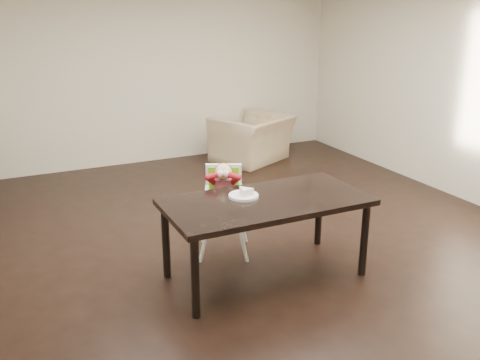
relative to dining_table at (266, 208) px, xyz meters
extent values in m
plane|color=black|center=(0.24, 0.61, -0.67)|extent=(7.00, 7.00, 0.00)
cube|color=beige|center=(0.24, 4.11, 0.68)|extent=(6.00, 0.02, 2.70)
cube|color=black|center=(0.00, 0.00, 0.05)|extent=(1.80, 0.90, 0.05)
cylinder|color=black|center=(-0.82, -0.37, -0.32)|extent=(0.07, 0.07, 0.70)
cylinder|color=black|center=(0.82, -0.37, -0.32)|extent=(0.07, 0.07, 0.70)
cylinder|color=black|center=(-0.82, 0.37, -0.32)|extent=(0.07, 0.07, 0.70)
cylinder|color=black|center=(0.82, 0.37, -0.32)|extent=(0.07, 0.07, 0.70)
cylinder|color=white|center=(-0.37, 0.53, -0.42)|extent=(0.05, 0.05, 0.49)
cylinder|color=white|center=(-0.05, 0.38, -0.42)|extent=(0.05, 0.05, 0.49)
cylinder|color=white|center=(-0.22, 0.85, -0.42)|extent=(0.05, 0.05, 0.49)
cylinder|color=white|center=(0.10, 0.70, -0.42)|extent=(0.05, 0.05, 0.49)
cube|color=white|center=(-0.14, 0.62, -0.18)|extent=(0.45, 0.44, 0.04)
cube|color=#69B316|center=(-0.14, 0.62, -0.15)|extent=(0.37, 0.36, 0.03)
cube|color=white|center=(-0.08, 0.74, 0.03)|extent=(0.34, 0.19, 0.37)
cube|color=#69B316|center=(-0.09, 0.72, 0.02)|extent=(0.28, 0.14, 0.34)
cube|color=black|center=(-0.17, 0.68, 0.02)|extent=(0.09, 0.16, 0.02)
cube|color=black|center=(-0.07, 0.63, 0.02)|extent=(0.09, 0.16, 0.02)
cylinder|color=#AA131B|center=(-0.14, 0.62, -0.01)|extent=(0.27, 0.27, 0.24)
sphere|color=beige|center=(-0.15, 0.60, 0.18)|extent=(0.21, 0.21, 0.16)
ellipsoid|color=brown|center=(-0.14, 0.62, 0.20)|extent=(0.21, 0.21, 0.12)
sphere|color=beige|center=(-0.21, 0.54, 0.19)|extent=(0.09, 0.09, 0.07)
sphere|color=beige|center=(-0.15, 0.51, 0.19)|extent=(0.09, 0.09, 0.07)
cylinder|color=white|center=(-0.16, 0.14, 0.09)|extent=(0.32, 0.32, 0.02)
torus|color=white|center=(-0.16, 0.14, 0.10)|extent=(0.32, 0.32, 0.01)
imported|color=tan|center=(1.58, 3.41, -0.19)|extent=(1.31, 1.13, 0.97)
camera|label=1|loc=(-2.11, -3.88, 1.73)|focal=40.00mm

